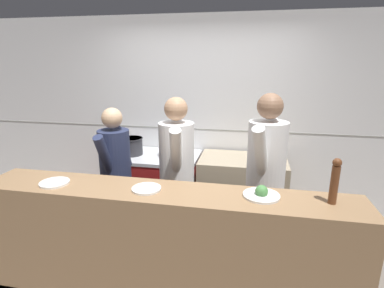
# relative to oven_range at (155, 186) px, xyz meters

# --- Properties ---
(ground_plane) EXTENTS (14.00, 14.00, 0.00)m
(ground_plane) POSITION_rel_oven_range_xyz_m (0.58, -1.18, -0.44)
(ground_plane) COLOR #6B6056
(wall_back_tiled) EXTENTS (8.00, 0.06, 2.60)m
(wall_back_tiled) POSITION_rel_oven_range_xyz_m (0.58, 0.40, 0.86)
(wall_back_tiled) COLOR white
(wall_back_tiled) RESTS_ON ground_plane
(oven_range) EXTENTS (1.15, 0.71, 0.87)m
(oven_range) POSITION_rel_oven_range_xyz_m (0.00, 0.00, 0.00)
(oven_range) COLOR maroon
(oven_range) RESTS_ON ground_plane
(prep_counter) EXTENTS (1.04, 0.65, 0.89)m
(prep_counter) POSITION_rel_oven_range_xyz_m (1.13, -0.00, 0.01)
(prep_counter) COLOR gray
(prep_counter) RESTS_ON ground_plane
(pass_counter) EXTENTS (3.07, 0.45, 1.04)m
(pass_counter) POSITION_rel_oven_range_xyz_m (0.54, -1.41, 0.08)
(pass_counter) COLOR #93704C
(pass_counter) RESTS_ON ground_plane
(stock_pot) EXTENTS (0.29, 0.29, 0.22)m
(stock_pot) POSITION_rel_oven_range_xyz_m (-0.29, -0.03, 0.55)
(stock_pot) COLOR #2D2D33
(stock_pot) RESTS_ON oven_range
(sauce_pot) EXTENTS (0.29, 0.29, 0.18)m
(sauce_pot) POSITION_rel_oven_range_xyz_m (0.22, 0.00, 0.53)
(sauce_pot) COLOR beige
(sauce_pot) RESTS_ON oven_range
(plated_dish_main) EXTENTS (0.24, 0.24, 0.02)m
(plated_dish_main) POSITION_rel_oven_range_xyz_m (-0.39, -1.45, 0.62)
(plated_dish_main) COLOR white
(plated_dish_main) RESTS_ON pass_counter
(plated_dish_appetiser) EXTENTS (0.23, 0.23, 0.02)m
(plated_dish_appetiser) POSITION_rel_oven_range_xyz_m (0.41, -1.41, 0.62)
(plated_dish_appetiser) COLOR white
(plated_dish_appetiser) RESTS_ON pass_counter
(plated_dish_dessert) EXTENTS (0.28, 0.28, 0.10)m
(plated_dish_dessert) POSITION_rel_oven_range_xyz_m (1.30, -1.36, 0.63)
(plated_dish_dessert) COLOR white
(plated_dish_dessert) RESTS_ON pass_counter
(pepper_mill) EXTENTS (0.06, 0.06, 0.34)m
(pepper_mill) POSITION_rel_oven_range_xyz_m (1.79, -1.38, 0.79)
(pepper_mill) COLOR brown
(pepper_mill) RESTS_ON pass_counter
(chef_head_cook) EXTENTS (0.33, 0.69, 1.58)m
(chef_head_cook) POSITION_rel_oven_range_xyz_m (-0.18, -0.74, 0.45)
(chef_head_cook) COLOR black
(chef_head_cook) RESTS_ON ground_plane
(chef_sous) EXTENTS (0.41, 0.75, 1.71)m
(chef_sous) POSITION_rel_oven_range_xyz_m (0.49, -0.76, 0.51)
(chef_sous) COLOR black
(chef_sous) RESTS_ON ground_plane
(chef_line) EXTENTS (0.45, 0.76, 1.76)m
(chef_line) POSITION_rel_oven_range_xyz_m (1.36, -0.77, 0.55)
(chef_line) COLOR black
(chef_line) RESTS_ON ground_plane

